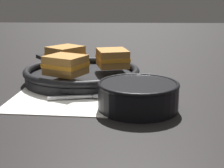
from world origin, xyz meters
TOP-DOWN VIEW (x-y plane):
  - ground_plane at (0.00, 0.00)m, footprint 4.00×4.00m
  - napkin at (-0.08, -0.01)m, footprint 0.30×0.26m
  - soup_bowl at (0.06, -0.08)m, footprint 0.17×0.17m
  - spoon at (-0.04, -0.01)m, footprint 0.15×0.04m
  - skillet at (-0.08, 0.14)m, footprint 0.33×0.39m
  - sandwich_near_left at (-0.14, 0.20)m, footprint 0.12×0.12m
  - sandwich_near_right at (-0.11, 0.06)m, footprint 0.12×0.11m
  - sandwich_far_left at (0.00, 0.15)m, footprint 0.10×0.11m

SIDE VIEW (x-z plane):
  - ground_plane at x=0.00m, z-range 0.00..0.00m
  - napkin at x=-0.08m, z-range 0.00..0.00m
  - spoon at x=-0.04m, z-range 0.00..0.01m
  - skillet at x=-0.08m, z-range 0.00..0.04m
  - soup_bowl at x=0.06m, z-range 0.00..0.06m
  - sandwich_near_left at x=-0.14m, z-range 0.04..0.09m
  - sandwich_near_right at x=-0.11m, z-range 0.04..0.09m
  - sandwich_far_left at x=0.00m, z-range 0.04..0.09m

